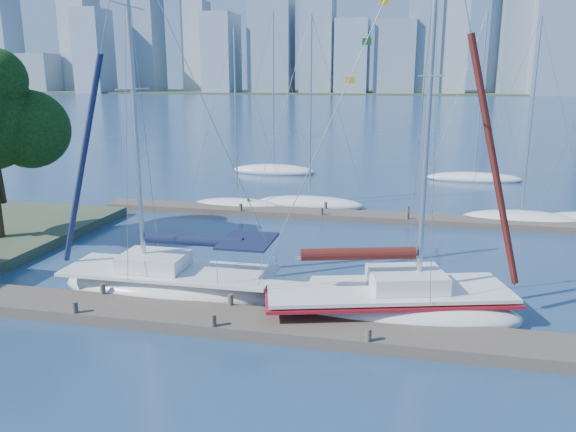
# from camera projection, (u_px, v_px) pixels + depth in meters

# --- Properties ---
(ground) EXTENTS (700.00, 700.00, 0.00)m
(ground) POSITION_uv_depth(u_px,v_px,m) (223.00, 326.00, 19.19)
(ground) COLOR navy
(ground) RESTS_ON ground
(near_dock) EXTENTS (26.00, 2.00, 0.40)m
(near_dock) POSITION_uv_depth(u_px,v_px,m) (223.00, 320.00, 19.14)
(near_dock) COLOR #4F463A
(near_dock) RESTS_ON ground
(far_dock) EXTENTS (30.00, 1.80, 0.36)m
(far_dock) POSITION_uv_depth(u_px,v_px,m) (340.00, 215.00, 33.91)
(far_dock) COLOR #4F463A
(far_dock) RESTS_ON ground
(far_shore) EXTENTS (800.00, 100.00, 1.50)m
(far_shore) POSITION_uv_depth(u_px,v_px,m) (403.00, 93.00, 322.73)
(far_shore) COLOR #38472D
(far_shore) RESTS_ON ground
(sailboat_navy) EXTENTS (8.87, 2.99, 14.06)m
(sailboat_navy) POSITION_uv_depth(u_px,v_px,m) (169.00, 269.00, 21.72)
(sailboat_navy) COLOR white
(sailboat_navy) RESTS_ON ground
(sailboat_maroon) EXTENTS (9.60, 5.34, 14.88)m
(sailboat_maroon) POSITION_uv_depth(u_px,v_px,m) (389.00, 287.00, 19.69)
(sailboat_maroon) COLOR white
(sailboat_maroon) RESTS_ON ground
(bg_boat_1) EXTENTS (6.29, 3.64, 11.51)m
(bg_boat_1) POSITION_uv_depth(u_px,v_px,m) (238.00, 205.00, 36.42)
(bg_boat_1) COLOR white
(bg_boat_1) RESTS_ON ground
(bg_boat_2) EXTENTS (7.33, 4.71, 12.37)m
(bg_boat_2) POSITION_uv_depth(u_px,v_px,m) (310.00, 203.00, 36.94)
(bg_boat_2) COLOR white
(bg_boat_2) RESTS_ON ground
(bg_boat_4) EXTENTS (7.02, 4.70, 11.82)m
(bg_boat_4) POSITION_uv_depth(u_px,v_px,m) (521.00, 219.00, 32.75)
(bg_boat_4) COLOR white
(bg_boat_4) RESTS_ON ground
(bg_boat_6) EXTENTS (7.81, 4.65, 13.98)m
(bg_boat_6) POSITION_uv_depth(u_px,v_px,m) (274.00, 170.00, 49.91)
(bg_boat_6) COLOR white
(bg_boat_6) RESTS_ON ground
(bg_boat_7) EXTENTS (7.87, 4.62, 13.64)m
(bg_boat_7) POSITION_uv_depth(u_px,v_px,m) (474.00, 178.00, 46.30)
(bg_boat_7) COLOR white
(bg_boat_7) RESTS_ON ground
(skyline) EXTENTS (503.42, 51.31, 122.42)m
(skyline) POSITION_uv_depth(u_px,v_px,m) (454.00, 22.00, 281.14)
(skyline) COLOR #8493AA
(skyline) RESTS_ON ground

